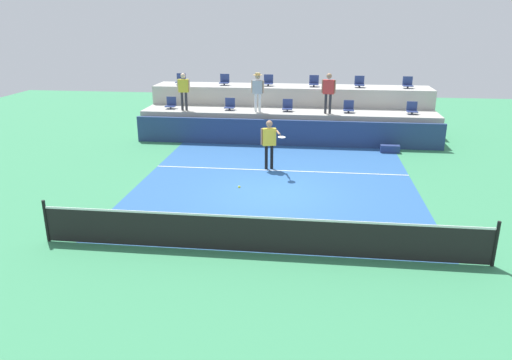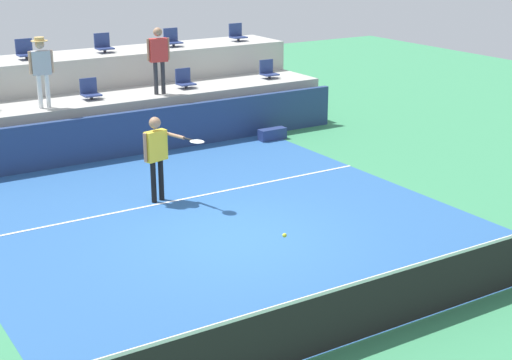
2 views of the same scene
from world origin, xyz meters
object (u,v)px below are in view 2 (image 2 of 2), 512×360
(stadium_chair_lower_far_right, at_px, (268,71))
(stadium_chair_upper_mid_right, at_px, (103,45))
(equipment_bag, at_px, (272,134))
(tennis_player, at_px, (157,150))
(stadium_chair_lower_center, at_px, (90,91))
(tennis_ball, at_px, (285,235))
(stadium_chair_upper_mid_left, at_px, (25,51))
(stadium_chair_lower_right, at_px, (185,80))
(spectator_with_hat, at_px, (41,65))
(spectator_in_grey, at_px, (159,54))
(stadium_chair_upper_right, at_px, (172,39))
(stadium_chair_upper_far_right, at_px, (237,34))

(stadium_chair_lower_far_right, xyz_separation_m, stadium_chair_upper_mid_right, (-4.23, 1.80, 0.85))
(stadium_chair_upper_mid_right, distance_m, equipment_bag, 5.30)
(tennis_player, distance_m, equipment_bag, 5.51)
(stadium_chair_lower_center, distance_m, tennis_ball, 9.74)
(stadium_chair_upper_mid_right, distance_m, tennis_ball, 11.71)
(tennis_ball, bearing_deg, stadium_chair_upper_mid_left, 91.87)
(stadium_chair_lower_right, xyz_separation_m, stadium_chair_upper_mid_right, (-1.55, 1.80, 0.85))
(equipment_bag, bearing_deg, tennis_player, -148.62)
(tennis_ball, bearing_deg, stadium_chair_lower_far_right, 58.27)
(stadium_chair_upper_mid_right, xyz_separation_m, spectator_with_hat, (-2.40, -2.18, -0.04))
(spectator_with_hat, distance_m, spectator_in_grey, 3.03)
(stadium_chair_upper_right, bearing_deg, tennis_player, -118.74)
(stadium_chair_upper_right, distance_m, spectator_in_grey, 2.63)
(stadium_chair_lower_center, distance_m, stadium_chair_upper_far_right, 5.74)
(stadium_chair_lower_center, distance_m, stadium_chair_upper_mid_right, 2.28)
(stadium_chair_upper_right, height_order, spectator_in_grey, spectator_in_grey)
(spectator_with_hat, bearing_deg, stadium_chair_upper_mid_left, 83.49)
(spectator_with_hat, height_order, spectator_in_grey, spectator_in_grey)
(stadium_chair_lower_right, height_order, stadium_chair_upper_mid_right, stadium_chair_upper_mid_right)
(stadium_chair_upper_far_right, bearing_deg, stadium_chair_lower_far_right, -91.27)
(spectator_with_hat, distance_m, tennis_ball, 9.42)
(spectator_with_hat, bearing_deg, tennis_ball, -86.17)
(stadium_chair_lower_center, bearing_deg, spectator_in_grey, -12.37)
(stadium_chair_upper_far_right, relative_size, tennis_ball, 7.65)
(stadium_chair_lower_center, relative_size, stadium_chair_upper_mid_left, 1.00)
(stadium_chair_upper_right, bearing_deg, stadium_chair_upper_mid_left, 180.00)
(spectator_with_hat, bearing_deg, stadium_chair_lower_far_right, 3.31)
(tennis_player, bearing_deg, stadium_chair_upper_mid_right, 77.29)
(stadium_chair_lower_right, relative_size, tennis_ball, 7.65)
(stadium_chair_upper_far_right, distance_m, tennis_ball, 13.06)
(stadium_chair_lower_far_right, distance_m, tennis_player, 7.38)
(stadium_chair_lower_center, xyz_separation_m, stadium_chair_lower_far_right, (5.34, 0.00, 0.00))
(tennis_player, relative_size, spectator_with_hat, 1.05)
(stadium_chair_lower_far_right, bearing_deg, tennis_ball, -121.73)
(stadium_chair_upper_mid_left, bearing_deg, stadium_chair_lower_far_right, -15.76)
(spectator_with_hat, relative_size, equipment_bag, 2.22)
(stadium_chair_upper_mid_left, relative_size, stadium_chair_upper_mid_right, 1.00)
(tennis_player, bearing_deg, equipment_bag, 31.38)
(stadium_chair_lower_center, distance_m, stadium_chair_upper_mid_left, 2.24)
(stadium_chair_upper_far_right, bearing_deg, stadium_chair_lower_right, -146.52)
(stadium_chair_upper_mid_left, distance_m, spectator_in_grey, 3.54)
(stadium_chair_upper_mid_left, bearing_deg, equipment_bag, -34.54)
(stadium_chair_lower_right, distance_m, stadium_chair_upper_right, 2.06)
(spectator_with_hat, bearing_deg, stadium_chair_upper_right, 25.94)
(stadium_chair_upper_right, relative_size, equipment_bag, 0.68)
(stadium_chair_lower_center, bearing_deg, tennis_ball, -93.88)
(stadium_chair_upper_mid_right, xyz_separation_m, spectator_in_grey, (0.63, -2.18, -0.03))
(stadium_chair_lower_center, xyz_separation_m, stadium_chair_lower_right, (2.66, 0.00, 0.00))
(tennis_ball, bearing_deg, equipment_bag, 57.81)
(spectator_with_hat, xyz_separation_m, spectator_in_grey, (3.03, -0.00, 0.01))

